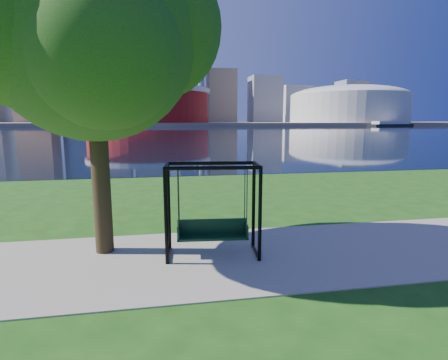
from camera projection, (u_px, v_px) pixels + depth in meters
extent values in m
plane|color=#1E5114|center=(234.00, 249.00, 8.83)|extent=(900.00, 900.00, 0.00)
cube|color=#9E937F|center=(239.00, 256.00, 8.34)|extent=(120.00, 4.00, 0.03)
cube|color=black|center=(167.00, 131.00, 107.82)|extent=(900.00, 180.00, 0.02)
cube|color=#937F60|center=(163.00, 123.00, 305.64)|extent=(900.00, 228.00, 2.00)
cylinder|color=maroon|center=(148.00, 106.00, 232.99)|extent=(80.00, 80.00, 22.00)
cylinder|color=silver|center=(147.00, 91.00, 231.40)|extent=(83.00, 83.00, 3.00)
cylinder|color=silver|center=(194.00, 100.00, 256.29)|extent=(2.00, 2.00, 32.00)
cylinder|color=silver|center=(101.00, 99.00, 244.89)|extent=(2.00, 2.00, 32.00)
cylinder|color=silver|center=(90.00, 96.00, 208.01)|extent=(2.00, 2.00, 32.00)
cylinder|color=silver|center=(200.00, 97.00, 219.41)|extent=(2.00, 2.00, 32.00)
cylinder|color=beige|center=(348.00, 109.00, 258.28)|extent=(84.00, 84.00, 20.00)
ellipsoid|color=beige|center=(349.00, 96.00, 256.77)|extent=(84.00, 84.00, 15.12)
cube|color=#998466|center=(33.00, 66.00, 274.95)|extent=(26.00, 26.00, 88.00)
cube|color=slate|center=(80.00, 67.00, 303.82)|extent=(30.00, 24.00, 95.00)
cube|color=gray|center=(113.00, 79.00, 291.54)|extent=(24.00, 24.00, 72.00)
cube|color=silver|center=(151.00, 79.00, 325.18)|extent=(32.00, 28.00, 80.00)
cube|color=slate|center=(191.00, 89.00, 308.83)|extent=(22.00, 22.00, 58.00)
cube|color=#998466|center=(221.00, 96.00, 329.42)|extent=(26.00, 26.00, 48.00)
cube|color=gray|center=(265.00, 99.00, 327.15)|extent=(28.00, 24.00, 42.00)
cube|color=silver|center=(295.00, 104.00, 358.85)|extent=(30.00, 26.00, 36.00)
cube|color=gray|center=(350.00, 102.00, 347.77)|extent=(24.00, 24.00, 40.00)
cube|color=#998466|center=(377.00, 107.00, 369.92)|extent=(26.00, 26.00, 32.00)
sphere|color=#998466|center=(27.00, 1.00, 266.99)|extent=(10.00, 10.00, 10.00)
cylinder|color=black|center=(166.00, 218.00, 7.70)|extent=(0.09, 0.09, 2.20)
cylinder|color=black|center=(260.00, 216.00, 7.88)|extent=(0.09, 0.09, 2.20)
cylinder|color=black|center=(169.00, 208.00, 8.54)|extent=(0.09, 0.09, 2.20)
cylinder|color=black|center=(254.00, 206.00, 8.72)|extent=(0.09, 0.09, 2.20)
cylinder|color=black|center=(213.00, 168.00, 7.60)|extent=(2.10, 0.27, 0.09)
cylinder|color=black|center=(211.00, 163.00, 8.45)|extent=(2.10, 0.27, 0.09)
cylinder|color=black|center=(166.00, 166.00, 7.94)|extent=(0.16, 0.86, 0.09)
cylinder|color=black|center=(169.00, 254.00, 8.29)|extent=(0.15, 0.86, 0.07)
cylinder|color=black|center=(257.00, 165.00, 8.11)|extent=(0.16, 0.86, 0.09)
cylinder|color=black|center=(256.00, 252.00, 8.47)|extent=(0.15, 0.86, 0.07)
cube|color=black|center=(213.00, 237.00, 8.31)|extent=(1.70, 0.58, 0.06)
cube|color=black|center=(212.00, 226.00, 8.46)|extent=(1.67, 0.20, 0.36)
cube|color=black|center=(178.00, 233.00, 8.22)|extent=(0.09, 0.43, 0.32)
cube|color=black|center=(246.00, 231.00, 8.36)|extent=(0.09, 0.43, 0.32)
cylinder|color=#2E2E33|center=(178.00, 199.00, 7.91)|extent=(0.02, 0.02, 1.38)
cylinder|color=#2E2E33|center=(247.00, 198.00, 8.04)|extent=(0.02, 0.02, 1.38)
cylinder|color=#2E2E33|center=(179.00, 196.00, 8.25)|extent=(0.02, 0.02, 1.38)
cylinder|color=#2E2E33|center=(245.00, 195.00, 8.39)|extent=(0.02, 0.02, 1.38)
cylinder|color=black|center=(100.00, 166.00, 8.29)|extent=(0.43, 0.43, 4.28)
sphere|color=#264C16|center=(92.00, 37.00, 7.80)|extent=(4.67, 4.67, 4.67)
sphere|color=#264C16|center=(150.00, 28.00, 8.52)|extent=(3.50, 3.50, 3.50)
sphere|color=#264C16|center=(29.00, 20.00, 7.18)|extent=(3.70, 3.70, 3.70)
sphere|color=#264C16|center=(104.00, 51.00, 6.91)|extent=(3.11, 3.11, 3.11)
sphere|color=#264C16|center=(75.00, 14.00, 8.70)|extent=(3.31, 3.31, 3.31)
cube|color=black|center=(390.00, 125.00, 214.27)|extent=(30.57, 13.18, 1.19)
cube|color=silver|center=(391.00, 123.00, 214.02)|extent=(24.47, 10.64, 1.78)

